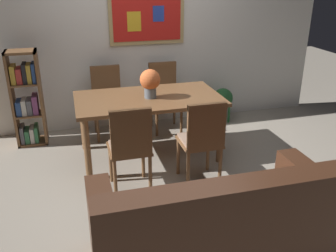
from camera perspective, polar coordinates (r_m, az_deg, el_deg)
ground_plane at (r=4.09m, az=0.45°, el=-6.95°), size 12.00×12.00×0.00m
wall_back_with_painting at (r=5.12m, az=-4.35°, el=14.56°), size 5.20×0.14×2.60m
dining_table at (r=4.19m, az=-3.02°, el=3.38°), size 1.63×0.91×0.73m
dining_chair_far_right at (r=5.02m, az=-0.57°, el=5.47°), size 0.40×0.41×0.91m
dining_chair_near_left at (r=3.49m, az=-5.91°, el=-2.63°), size 0.40×0.41×0.91m
dining_chair_far_left at (r=4.89m, az=-9.40°, el=4.69°), size 0.40×0.41×0.91m
dining_chair_near_right at (r=3.63m, az=5.34°, el=-1.57°), size 0.40×0.41×0.91m
leather_couch at (r=2.80m, az=7.69°, el=-15.30°), size 1.80×0.84×0.84m
bookshelf at (r=4.84m, az=-21.01°, el=3.79°), size 0.36×0.28×1.19m
potted_ivy at (r=5.44m, az=8.49°, el=3.49°), size 0.28×0.28×0.51m
flower_vase at (r=4.08m, az=-2.77°, el=6.91°), size 0.23×0.23×0.32m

